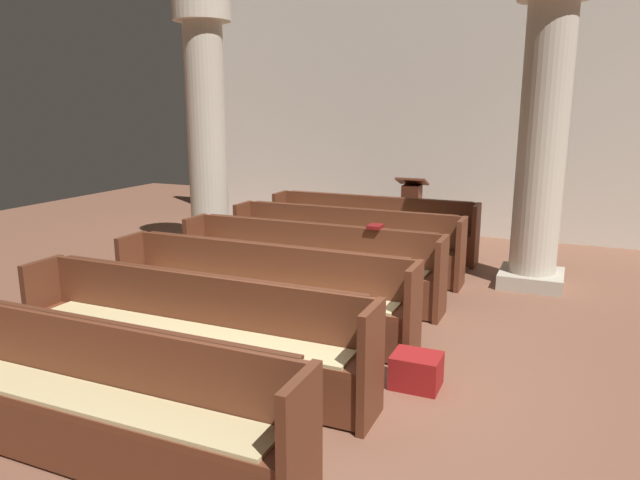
{
  "coord_description": "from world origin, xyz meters",
  "views": [
    {
      "loc": [
        1.62,
        -4.09,
        2.18
      ],
      "look_at": [
        -0.86,
        1.65,
        0.75
      ],
      "focal_mm": 32.81,
      "sensor_mm": 36.0,
      "label": 1
    }
  ],
  "objects_px": {
    "pew_row_2": "(309,261)",
    "pew_row_5": "(79,391)",
    "pew_row_3": "(260,288)",
    "pillar_far_side": "(206,127)",
    "pillar_aisle_side": "(543,131)",
    "pew_row_1": "(344,240)",
    "pew_row_4": "(189,329)",
    "hymn_book": "(375,226)",
    "lectern": "(411,216)",
    "pew_row_0": "(372,225)",
    "kneeler_box_red": "(416,371)"
  },
  "relations": [
    {
      "from": "pew_row_2",
      "to": "lectern",
      "type": "height_order",
      "value": "lectern"
    },
    {
      "from": "lectern",
      "to": "pew_row_4",
      "type": "bearing_deg",
      "value": -93.44
    },
    {
      "from": "lectern",
      "to": "pillar_far_side",
      "type": "bearing_deg",
      "value": -144.4
    },
    {
      "from": "pillar_far_side",
      "to": "pew_row_4",
      "type": "bearing_deg",
      "value": -58.46
    },
    {
      "from": "pew_row_5",
      "to": "kneeler_box_red",
      "type": "bearing_deg",
      "value": 46.86
    },
    {
      "from": "lectern",
      "to": "pillar_aisle_side",
      "type": "bearing_deg",
      "value": -40.37
    },
    {
      "from": "pew_row_5",
      "to": "pillar_aisle_side",
      "type": "xyz_separation_m",
      "value": [
        2.32,
        5.02,
        1.43
      ]
    },
    {
      "from": "pew_row_2",
      "to": "pillar_aisle_side",
      "type": "height_order",
      "value": "pillar_aisle_side"
    },
    {
      "from": "pew_row_3",
      "to": "pew_row_4",
      "type": "xyz_separation_m",
      "value": [
        0.0,
        -1.14,
        0.0
      ]
    },
    {
      "from": "pillar_far_side",
      "to": "pew_row_5",
      "type": "bearing_deg",
      "value": -64.87
    },
    {
      "from": "pew_row_1",
      "to": "kneeler_box_red",
      "type": "distance_m",
      "value": 3.26
    },
    {
      "from": "pillar_far_side",
      "to": "lectern",
      "type": "relative_size",
      "value": 3.37
    },
    {
      "from": "pew_row_1",
      "to": "pew_row_5",
      "type": "xyz_separation_m",
      "value": [
        0.0,
        -4.57,
        0.0
      ]
    },
    {
      "from": "pillar_aisle_side",
      "to": "hymn_book",
      "type": "relative_size",
      "value": 17.47
    },
    {
      "from": "pew_row_0",
      "to": "kneeler_box_red",
      "type": "xyz_separation_m",
      "value": [
        1.68,
        -3.92,
        -0.33
      ]
    },
    {
      "from": "hymn_book",
      "to": "pew_row_2",
      "type": "bearing_deg",
      "value": -165.25
    },
    {
      "from": "hymn_book",
      "to": "kneeler_box_red",
      "type": "relative_size",
      "value": 0.55
    },
    {
      "from": "pew_row_3",
      "to": "kneeler_box_red",
      "type": "relative_size",
      "value": 8.2
    },
    {
      "from": "pew_row_0",
      "to": "pew_row_3",
      "type": "distance_m",
      "value": 3.43
    },
    {
      "from": "pillar_far_side",
      "to": "hymn_book",
      "type": "relative_size",
      "value": 17.47
    },
    {
      "from": "pew_row_3",
      "to": "pew_row_4",
      "type": "height_order",
      "value": "same"
    },
    {
      "from": "pew_row_3",
      "to": "hymn_book",
      "type": "bearing_deg",
      "value": 61.35
    },
    {
      "from": "lectern",
      "to": "kneeler_box_red",
      "type": "xyz_separation_m",
      "value": [
        1.35,
        -4.92,
        -0.32
      ]
    },
    {
      "from": "pew_row_2",
      "to": "kneeler_box_red",
      "type": "distance_m",
      "value": 2.37
    },
    {
      "from": "pew_row_5",
      "to": "pillar_far_side",
      "type": "distance_m",
      "value": 5.54
    },
    {
      "from": "pew_row_2",
      "to": "pew_row_4",
      "type": "relative_size",
      "value": 1.0
    },
    {
      "from": "pew_row_1",
      "to": "pew_row_5",
      "type": "bearing_deg",
      "value": -90.0
    },
    {
      "from": "pew_row_5",
      "to": "kneeler_box_red",
      "type": "relative_size",
      "value": 8.2
    },
    {
      "from": "pillar_aisle_side",
      "to": "pillar_far_side",
      "type": "xyz_separation_m",
      "value": [
        -4.59,
        -0.18,
        0.0
      ]
    },
    {
      "from": "pew_row_1",
      "to": "hymn_book",
      "type": "xyz_separation_m",
      "value": [
        0.73,
        -0.95,
        0.42
      ]
    },
    {
      "from": "pew_row_2",
      "to": "pew_row_5",
      "type": "bearing_deg",
      "value": -90.0
    },
    {
      "from": "pew_row_2",
      "to": "pillar_far_side",
      "type": "relative_size",
      "value": 0.85
    },
    {
      "from": "pew_row_1",
      "to": "hymn_book",
      "type": "distance_m",
      "value": 1.27
    },
    {
      "from": "pew_row_2",
      "to": "pew_row_3",
      "type": "bearing_deg",
      "value": -90.0
    },
    {
      "from": "pew_row_4",
      "to": "hymn_book",
      "type": "distance_m",
      "value": 2.61
    },
    {
      "from": "pew_row_3",
      "to": "kneeler_box_red",
      "type": "distance_m",
      "value": 1.78
    },
    {
      "from": "pew_row_4",
      "to": "pillar_aisle_side",
      "type": "distance_m",
      "value": 4.74
    },
    {
      "from": "pillar_far_side",
      "to": "hymn_book",
      "type": "xyz_separation_m",
      "value": [
        3.0,
        -1.23,
        -1.01
      ]
    },
    {
      "from": "pew_row_0",
      "to": "pew_row_3",
      "type": "bearing_deg",
      "value": -90.0
    },
    {
      "from": "pew_row_4",
      "to": "hymn_book",
      "type": "bearing_deg",
      "value": 73.6
    },
    {
      "from": "kneeler_box_red",
      "to": "pew_row_4",
      "type": "bearing_deg",
      "value": -158.81
    },
    {
      "from": "pew_row_4",
      "to": "pew_row_2",
      "type": "bearing_deg",
      "value": 90.0
    },
    {
      "from": "pew_row_3",
      "to": "lectern",
      "type": "bearing_deg",
      "value": 85.67
    },
    {
      "from": "pew_row_3",
      "to": "pillar_far_side",
      "type": "distance_m",
      "value": 3.71
    },
    {
      "from": "lectern",
      "to": "pew_row_1",
      "type": "bearing_deg",
      "value": -98.89
    },
    {
      "from": "pew_row_2",
      "to": "pew_row_5",
      "type": "height_order",
      "value": "same"
    },
    {
      "from": "kneeler_box_red",
      "to": "pew_row_0",
      "type": "bearing_deg",
      "value": 113.23
    },
    {
      "from": "pew_row_0",
      "to": "pillar_far_side",
      "type": "relative_size",
      "value": 0.85
    },
    {
      "from": "lectern",
      "to": "pew_row_5",
      "type": "bearing_deg",
      "value": -92.86
    },
    {
      "from": "lectern",
      "to": "kneeler_box_red",
      "type": "distance_m",
      "value": 5.11
    }
  ]
}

